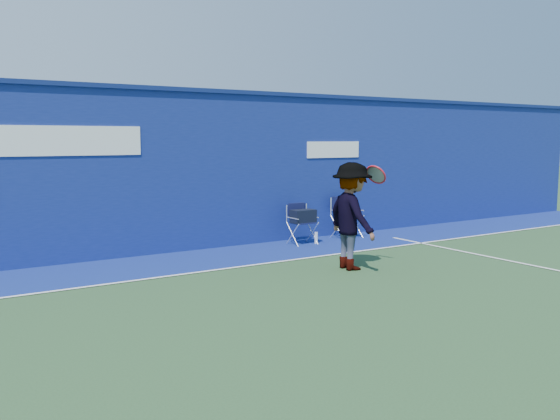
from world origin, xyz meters
TOP-DOWN VIEW (x-y plane):
  - ground at (0.00, 0.00)m, footprint 80.00×80.00m
  - stadium_wall at (-0.00, 5.20)m, footprint 24.00×0.50m
  - out_of_bounds_strip at (0.00, 4.10)m, footprint 24.00×1.80m
  - court_lines at (0.00, 0.60)m, footprint 24.00×12.00m
  - directors_chair_left at (2.42, 4.47)m, footprint 0.49×0.45m
  - directors_chair_right at (3.67, 4.59)m, footprint 0.53×0.48m
  - water_bottle at (2.67, 4.33)m, footprint 0.07×0.07m
  - tennis_player at (1.78, 2.12)m, footprint 0.94×1.20m

SIDE VIEW (x-z plane):
  - ground at x=0.00m, z-range 0.00..0.00m
  - out_of_bounds_strip at x=0.00m, z-range 0.00..0.01m
  - court_lines at x=0.00m, z-range 0.01..0.01m
  - water_bottle at x=2.67m, z-range 0.00..0.25m
  - directors_chair_right at x=3.67m, z-range -0.17..0.72m
  - directors_chair_left at x=2.42m, z-range -0.06..0.76m
  - tennis_player at x=1.78m, z-range 0.00..1.76m
  - stadium_wall at x=0.00m, z-range 0.01..3.09m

